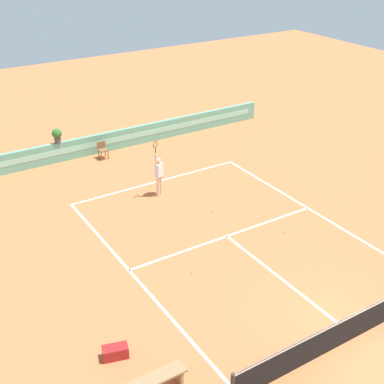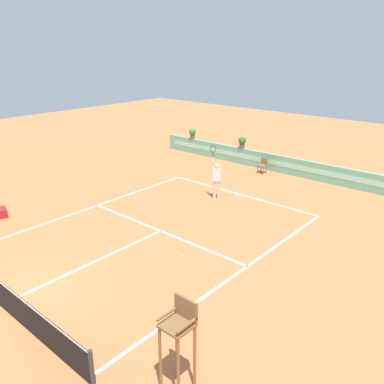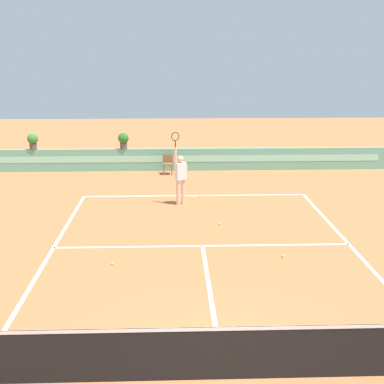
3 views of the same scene
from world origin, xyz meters
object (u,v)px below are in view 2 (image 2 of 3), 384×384
(tennis_ball_near_baseline, at_px, (97,224))
(tennis_ball_by_sideline, at_px, (203,220))
(gear_bag, at_px, (2,212))
(potted_plant_left, at_px, (242,142))
(potted_plant_far_left, at_px, (192,133))
(umpire_chair, at_px, (179,335))
(tennis_player, at_px, (217,178))
(tennis_ball_mid_court, at_px, (183,256))
(ball_kid_chair, at_px, (263,165))

(tennis_ball_near_baseline, relative_size, tennis_ball_by_sideline, 1.00)
(gear_bag, distance_m, tennis_ball_near_baseline, 4.39)
(gear_bag, relative_size, potted_plant_left, 0.97)
(potted_plant_left, relative_size, potted_plant_far_left, 1.00)
(umpire_chair, height_order, tennis_player, tennis_player)
(umpire_chair, bearing_deg, tennis_ball_by_sideline, 126.16)
(tennis_ball_mid_court, bearing_deg, potted_plant_left, 114.80)
(tennis_ball_mid_court, height_order, potted_plant_far_left, potted_plant_far_left)
(ball_kid_chair, xyz_separation_m, potted_plant_left, (-1.97, 0.73, 0.93))
(tennis_ball_mid_court, bearing_deg, potted_plant_far_left, 129.63)
(umpire_chair, relative_size, tennis_ball_mid_court, 31.47)
(umpire_chair, xyz_separation_m, tennis_ball_by_sideline, (-5.14, 7.03, -1.31))
(umpire_chair, height_order, gear_bag, umpire_chair)
(ball_kid_chair, distance_m, gear_bag, 13.72)
(ball_kid_chair, relative_size, tennis_ball_near_baseline, 12.50)
(gear_bag, relative_size, tennis_ball_mid_court, 10.29)
(gear_bag, height_order, tennis_player, tennis_player)
(tennis_ball_by_sideline, bearing_deg, potted_plant_far_left, 133.29)
(tennis_ball_near_baseline, distance_m, tennis_ball_mid_court, 4.44)
(tennis_player, relative_size, tennis_ball_near_baseline, 38.01)
(ball_kid_chair, height_order, potted_plant_far_left, potted_plant_far_left)
(ball_kid_chair, distance_m, potted_plant_left, 2.30)
(gear_bag, height_order, tennis_ball_mid_court, gear_bag)
(tennis_ball_by_sideline, bearing_deg, tennis_ball_near_baseline, -133.21)
(tennis_player, relative_size, tennis_ball_mid_court, 38.01)
(ball_kid_chair, xyz_separation_m, potted_plant_far_left, (-5.97, 0.73, 0.93))
(gear_bag, bearing_deg, tennis_player, 53.85)
(gear_bag, xyz_separation_m, tennis_ball_by_sideline, (6.83, 5.34, -0.15))
(tennis_ball_near_baseline, height_order, potted_plant_left, potted_plant_left)
(gear_bag, relative_size, tennis_ball_by_sideline, 10.29)
(tennis_ball_mid_court, height_order, tennis_ball_by_sideline, same)
(tennis_ball_near_baseline, xyz_separation_m, potted_plant_far_left, (-4.62, 11.29, 1.38))
(ball_kid_chair, relative_size, potted_plant_far_left, 1.17)
(tennis_player, distance_m, tennis_ball_near_baseline, 5.97)
(gear_bag, xyz_separation_m, tennis_ball_mid_court, (8.26, 2.50, -0.15))
(gear_bag, relative_size, tennis_player, 0.27)
(tennis_ball_mid_court, distance_m, potted_plant_far_left, 14.26)
(tennis_ball_near_baseline, bearing_deg, tennis_ball_by_sideline, 46.79)
(umpire_chair, bearing_deg, potted_plant_left, 120.08)
(tennis_player, xyz_separation_m, tennis_ball_mid_court, (2.60, -5.24, -1.02))
(tennis_ball_near_baseline, bearing_deg, potted_plant_left, 93.15)
(potted_plant_far_left, bearing_deg, potted_plant_left, 0.00)
(gear_bag, xyz_separation_m, tennis_ball_near_baseline, (3.83, 2.14, -0.15))
(tennis_player, height_order, tennis_ball_by_sideline, tennis_player)
(tennis_ball_mid_court, bearing_deg, tennis_ball_near_baseline, -175.37)
(tennis_ball_mid_court, xyz_separation_m, potted_plant_far_left, (-9.05, 10.93, 1.38))
(gear_bag, distance_m, potted_plant_far_left, 13.51)
(ball_kid_chair, xyz_separation_m, tennis_player, (0.47, -4.96, 0.57))
(gear_bag, relative_size, potted_plant_far_left, 0.97)
(umpire_chair, xyz_separation_m, potted_plant_left, (-8.76, 15.13, 0.07))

